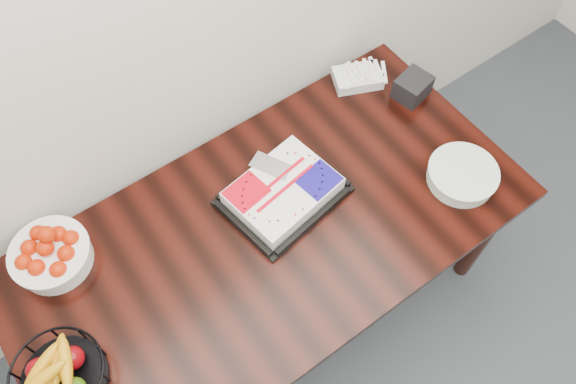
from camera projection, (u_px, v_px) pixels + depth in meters
table at (271, 242)px, 2.00m from camera, size 1.80×0.90×0.75m
cake_tray at (283, 192)px, 1.96m from camera, size 0.45×0.37×0.08m
tangerine_bowl at (49, 252)px, 1.81m from camera, size 0.26×0.26×0.17m
fruit_basket at (60, 376)px, 1.62m from camera, size 0.27×0.27×0.15m
plate_stack at (462, 175)px, 2.00m from camera, size 0.25×0.25×0.06m
fork_bag at (358, 77)px, 2.24m from camera, size 0.22×0.19×0.06m
napkin_box at (412, 87)px, 2.19m from camera, size 0.15×0.14×0.09m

